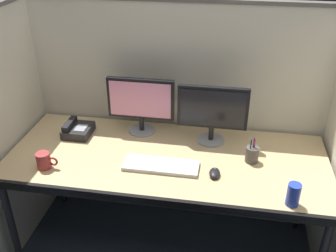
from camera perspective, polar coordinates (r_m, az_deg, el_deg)
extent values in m
cube|color=beige|center=(2.67, 1.43, 1.37)|extent=(2.20, 0.05, 1.55)
cube|color=beige|center=(2.55, -23.22, -2.62)|extent=(0.05, 1.40, 1.55)
cube|color=tan|center=(2.32, -0.21, -4.91)|extent=(1.90, 0.80, 0.04)
cube|color=black|center=(2.02, -2.13, -11.06)|extent=(1.90, 0.02, 0.05)
cylinder|color=black|center=(2.59, -22.02, -13.68)|extent=(0.04, 0.04, 0.70)
cylinder|color=black|center=(3.04, -15.86, -5.36)|extent=(0.04, 0.04, 0.70)
cylinder|color=black|center=(2.84, 19.23, -8.71)|extent=(0.04, 0.04, 0.70)
cylinder|color=gray|center=(2.57, -3.87, -0.64)|extent=(0.17, 0.17, 0.01)
cylinder|color=black|center=(2.54, -3.91, 0.38)|extent=(0.03, 0.03, 0.09)
cube|color=black|center=(2.46, -4.05, 4.05)|extent=(0.43, 0.03, 0.27)
cube|color=pink|center=(2.44, -4.15, 3.87)|extent=(0.39, 0.01, 0.23)
cylinder|color=gray|center=(2.47, 6.32, -2.07)|extent=(0.17, 0.17, 0.01)
cylinder|color=black|center=(2.44, 6.38, -1.03)|extent=(0.03, 0.03, 0.09)
cube|color=black|center=(2.36, 6.62, 2.75)|extent=(0.43, 0.03, 0.27)
cube|color=black|center=(2.34, 6.59, 2.56)|extent=(0.39, 0.01, 0.23)
cube|color=silver|center=(2.21, -1.03, -5.86)|extent=(0.43, 0.15, 0.02)
ellipsoid|color=black|center=(2.16, 6.89, -6.91)|extent=(0.06, 0.10, 0.03)
cylinder|color=#59595B|center=(2.17, 6.94, -6.36)|extent=(0.01, 0.01, 0.01)
cylinder|color=#4C4742|center=(2.29, 12.30, -4.13)|extent=(0.08, 0.08, 0.09)
cylinder|color=red|center=(2.28, 12.59, -3.40)|extent=(0.01, 0.01, 0.14)
cylinder|color=#263FB2|center=(2.27, 12.42, -3.30)|extent=(0.01, 0.01, 0.15)
cylinder|color=black|center=(2.26, 12.05, -3.57)|extent=(0.01, 0.01, 0.14)
cylinder|color=#993333|center=(2.30, -17.90, -4.86)|extent=(0.08, 0.08, 0.09)
torus|color=#993333|center=(2.27, -16.59, -5.04)|extent=(0.06, 0.01, 0.06)
cylinder|color=#263FB2|center=(2.02, 18.03, -9.61)|extent=(0.07, 0.07, 0.12)
cube|color=black|center=(2.58, -13.10, -0.67)|extent=(0.17, 0.19, 0.06)
cube|color=black|center=(2.58, -14.34, 0.30)|extent=(0.04, 0.17, 0.03)
cube|color=gray|center=(2.55, -12.73, -0.26)|extent=(0.07, 0.09, 0.00)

